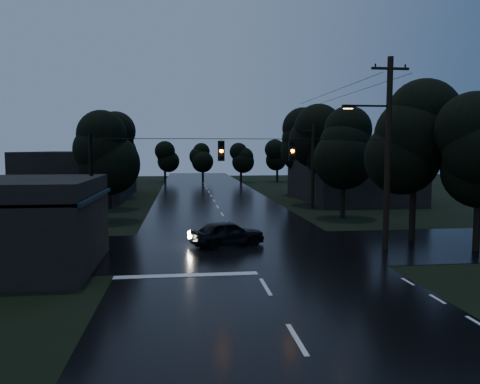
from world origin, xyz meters
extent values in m
plane|color=black|center=(0.00, 0.00, 0.00)|extent=(160.00, 160.00, 0.00)
cube|color=black|center=(0.00, 30.00, 0.00)|extent=(12.00, 120.00, 0.02)
cube|color=black|center=(0.00, 12.00, 0.00)|extent=(60.00, 9.00, 0.02)
cube|color=black|center=(-10.00, 9.00, 3.20)|extent=(6.00, 7.00, 0.12)
cube|color=black|center=(-7.00, 9.00, 3.20)|extent=(0.30, 7.00, 0.15)
cylinder|color=black|center=(-7.20, 6.00, 1.50)|extent=(0.10, 0.10, 3.00)
cylinder|color=black|center=(-7.20, 12.00, 1.50)|extent=(0.10, 0.10, 3.00)
cube|color=#FFB866|center=(-7.05, 7.50, 2.50)|extent=(0.06, 1.60, 0.50)
cube|color=#FFB866|center=(-7.05, 10.20, 2.50)|extent=(0.06, 1.20, 0.50)
cube|color=black|center=(14.00, 34.00, 2.20)|extent=(10.00, 14.00, 4.40)
cube|color=black|center=(-14.00, 40.00, 2.50)|extent=(10.00, 16.00, 5.00)
cylinder|color=black|center=(7.50, 11.00, 5.00)|extent=(0.30, 0.30, 10.00)
cube|color=black|center=(7.50, 11.00, 9.40)|extent=(2.00, 0.12, 0.12)
cylinder|color=black|center=(6.40, 11.00, 7.50)|extent=(2.20, 0.10, 0.10)
cube|color=black|center=(5.30, 11.00, 7.45)|extent=(0.60, 0.25, 0.18)
cube|color=#FFB266|center=(5.30, 11.00, 7.35)|extent=(0.45, 0.18, 0.03)
cylinder|color=black|center=(8.30, 28.00, 3.75)|extent=(0.30, 0.30, 7.50)
cube|color=black|center=(8.30, 28.00, 6.90)|extent=(2.00, 0.12, 0.12)
cylinder|color=black|center=(-7.50, 11.00, 3.00)|extent=(0.18, 0.18, 6.00)
cylinder|color=black|center=(0.00, 11.00, 5.80)|extent=(15.00, 0.03, 0.03)
cube|color=black|center=(-1.20, 11.00, 5.20)|extent=(0.32, 0.25, 1.00)
sphere|color=orange|center=(-1.20, 10.85, 5.20)|extent=(0.18, 0.18, 0.18)
cube|color=black|center=(2.40, 11.00, 5.20)|extent=(0.32, 0.25, 1.00)
sphere|color=orange|center=(2.40, 10.85, 5.20)|extent=(0.18, 0.18, 0.18)
cylinder|color=black|center=(10.00, 13.00, 1.40)|extent=(0.36, 0.36, 2.80)
sphere|color=black|center=(10.00, 13.00, 4.80)|extent=(4.48, 4.48, 4.48)
sphere|color=black|center=(10.00, 13.00, 6.00)|extent=(4.48, 4.48, 4.48)
sphere|color=black|center=(10.00, 13.00, 7.20)|extent=(4.48, 4.48, 4.48)
cylinder|color=black|center=(12.00, 10.00, 1.22)|extent=(0.36, 0.36, 2.45)
sphere|color=black|center=(12.00, 10.00, 4.20)|extent=(3.92, 3.92, 3.92)
sphere|color=black|center=(12.00, 10.00, 5.25)|extent=(3.92, 3.92, 3.92)
cylinder|color=black|center=(-9.00, 22.00, 1.22)|extent=(0.36, 0.36, 2.45)
sphere|color=black|center=(-9.00, 22.00, 4.20)|extent=(3.92, 3.92, 3.92)
sphere|color=black|center=(-9.00, 22.00, 5.25)|extent=(3.92, 3.92, 3.92)
sphere|color=black|center=(-9.00, 22.00, 6.30)|extent=(3.92, 3.92, 3.92)
cylinder|color=black|center=(-9.60, 30.00, 1.31)|extent=(0.36, 0.36, 2.62)
sphere|color=black|center=(-9.60, 30.00, 4.50)|extent=(4.20, 4.20, 4.20)
sphere|color=black|center=(-9.60, 30.00, 5.62)|extent=(4.20, 4.20, 4.20)
sphere|color=black|center=(-9.60, 30.00, 6.75)|extent=(4.20, 4.20, 4.20)
cylinder|color=black|center=(-10.20, 40.00, 1.40)|extent=(0.36, 0.36, 2.80)
sphere|color=black|center=(-10.20, 40.00, 4.80)|extent=(4.48, 4.48, 4.48)
sphere|color=black|center=(-10.20, 40.00, 6.00)|extent=(4.48, 4.48, 4.48)
sphere|color=black|center=(-10.20, 40.00, 7.20)|extent=(4.48, 4.48, 4.48)
cylinder|color=black|center=(9.00, 22.00, 1.31)|extent=(0.36, 0.36, 2.62)
sphere|color=black|center=(9.00, 22.00, 4.50)|extent=(4.20, 4.20, 4.20)
sphere|color=black|center=(9.00, 22.00, 5.62)|extent=(4.20, 4.20, 4.20)
sphere|color=black|center=(9.00, 22.00, 6.75)|extent=(4.20, 4.20, 4.20)
cylinder|color=black|center=(9.60, 30.00, 1.40)|extent=(0.36, 0.36, 2.80)
sphere|color=black|center=(9.60, 30.00, 4.80)|extent=(4.48, 4.48, 4.48)
sphere|color=black|center=(9.60, 30.00, 6.00)|extent=(4.48, 4.48, 4.48)
sphere|color=black|center=(9.60, 30.00, 7.20)|extent=(4.48, 4.48, 4.48)
cylinder|color=black|center=(10.20, 40.00, 1.49)|extent=(0.36, 0.36, 2.97)
sphere|color=black|center=(10.20, 40.00, 5.10)|extent=(4.76, 4.76, 4.76)
sphere|color=black|center=(10.20, 40.00, 6.38)|extent=(4.76, 4.76, 4.76)
sphere|color=black|center=(10.20, 40.00, 7.65)|extent=(4.76, 4.76, 4.76)
imported|color=black|center=(-0.71, 12.92, 0.70)|extent=(4.39, 2.87, 1.39)
camera|label=1|loc=(-3.09, -12.28, 5.31)|focal=35.00mm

